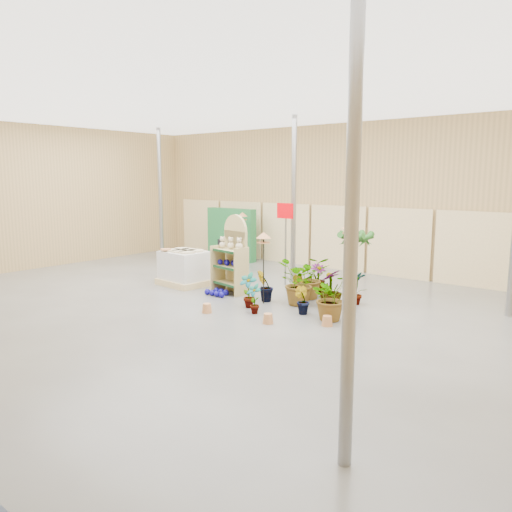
{
  "coord_description": "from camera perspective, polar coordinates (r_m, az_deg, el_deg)",
  "views": [
    {
      "loc": [
        7.74,
        -7.71,
        2.89
      ],
      "look_at": [
        0.3,
        1.5,
        1.0
      ],
      "focal_mm": 35.0,
      "sensor_mm": 36.0,
      "label": 1
    }
  ],
  "objects": [
    {
      "name": "pallet_stack",
      "position": [
        13.56,
        -8.15,
        -1.34
      ],
      "size": [
        1.36,
        1.16,
        0.95
      ],
      "rotation": [
        0.0,
        0.0,
        -0.07
      ],
      "color": "#D1B67C",
      "rests_on": "ground"
    },
    {
      "name": "trellis_stock",
      "position": [
        17.43,
        -2.84,
        2.5
      ],
      "size": [
        2.0,
        0.3,
        1.8
      ],
      "primitive_type": "cube",
      "color": "#1E6631",
      "rests_on": "ground"
    },
    {
      "name": "potted_plant_5",
      "position": [
        11.81,
        4.97,
        -3.62
      ],
      "size": [
        0.41,
        0.38,
        0.61
      ],
      "primitive_type": "imported",
      "rotation": [
        0.0,
        0.0,
        3.54
      ],
      "color": "#205219",
      "rests_on": "ground"
    },
    {
      "name": "bird_table_back",
      "position": [
        16.26,
        -1.56,
        4.58
      ],
      "size": [
        0.34,
        0.34,
        1.75
      ],
      "color": "black",
      "rests_on": "ground"
    },
    {
      "name": "gazing_balls_floor",
      "position": [
        12.3,
        -4.44,
        -4.19
      ],
      "size": [
        0.63,
        0.39,
        0.15
      ],
      "color": "#0E0979",
      "rests_on": "ground"
    },
    {
      "name": "potted_plant_0",
      "position": [
        11.09,
        -0.89,
        -3.94
      ],
      "size": [
        0.44,
        0.33,
        0.79
      ],
      "primitive_type": "imported",
      "rotation": [
        0.0,
        0.0,
        0.11
      ],
      "color": "#205219",
      "rests_on": "ground"
    },
    {
      "name": "teddy_bears",
      "position": [
        12.3,
        -2.83,
        1.37
      ],
      "size": [
        0.72,
        0.18,
        0.3
      ],
      "color": "#C9B792",
      "rests_on": "display_shelf"
    },
    {
      "name": "potted_plant_2",
      "position": [
        11.29,
        4.88,
        -3.09
      ],
      "size": [
        0.96,
        1.06,
        1.03
      ],
      "primitive_type": "imported",
      "rotation": [
        0.0,
        0.0,
        4.89
      ],
      "color": "#205219",
      "rests_on": "ground"
    },
    {
      "name": "bird_table_right",
      "position": [
        11.23,
        10.6,
        3.11
      ],
      "size": [
        0.34,
        0.34,
        1.89
      ],
      "color": "black",
      "rests_on": "ground"
    },
    {
      "name": "gazing_balls_shelf",
      "position": [
        12.37,
        -2.94,
        -0.79
      ],
      "size": [
        0.72,
        0.25,
        0.14
      ],
      "color": "#0E0979",
      "rests_on": "display_shelf"
    },
    {
      "name": "potted_plant_8",
      "position": [
        10.63,
        -0.22,
        -4.91
      ],
      "size": [
        0.36,
        0.26,
        0.65
      ],
      "primitive_type": "imported",
      "rotation": [
        0.0,
        0.0,
        6.2
      ],
      "color": "#205219",
      "rests_on": "ground"
    },
    {
      "name": "potted_plant_10",
      "position": [
        10.24,
        8.58,
        -4.67
      ],
      "size": [
        1.01,
        1.07,
        0.95
      ],
      "primitive_type": "imported",
      "rotation": [
        0.0,
        0.0,
        1.18
      ],
      "color": "#205219",
      "rests_on": "ground"
    },
    {
      "name": "potted_plant_3",
      "position": [
        11.12,
        8.56,
        -3.77
      ],
      "size": [
        0.49,
        0.49,
        0.87
      ],
      "primitive_type": "imported",
      "rotation": [
        0.0,
        0.0,
        4.72
      ],
      "color": "#205219",
      "rests_on": "ground"
    },
    {
      "name": "palm",
      "position": [
        12.29,
        11.33,
        2.09
      ],
      "size": [
        0.7,
        0.7,
        1.69
      ],
      "color": "#4E3622",
      "rests_on": "ground"
    },
    {
      "name": "room",
      "position": [
        11.6,
        -3.0,
        5.72
      ],
      "size": [
        15.2,
        12.1,
        4.7
      ],
      "color": "#575755",
      "rests_on": "ground"
    },
    {
      "name": "potted_plant_11",
      "position": [
        12.68,
        7.05,
        -2.52
      ],
      "size": [
        0.55,
        0.55,
        0.72
      ],
      "primitive_type": "imported",
      "rotation": [
        0.0,
        0.0,
        1.04
      ],
      "color": "#205219",
      "rests_on": "ground"
    },
    {
      "name": "charcoal_planters",
      "position": [
        15.35,
        -3.09,
        0.1
      ],
      "size": [
        0.5,
        0.5,
        1.0
      ],
      "color": "black",
      "rests_on": "ground"
    },
    {
      "name": "bird_table_front",
      "position": [
        11.25,
        0.88,
        2.13
      ],
      "size": [
        0.34,
        0.34,
        1.66
      ],
      "color": "black",
      "rests_on": "ground"
    },
    {
      "name": "potted_plant_6",
      "position": [
        11.97,
        6.18,
        -2.43
      ],
      "size": [
        1.22,
        1.22,
        1.03
      ],
      "primitive_type": "imported",
      "rotation": [
        0.0,
        0.0,
        0.76
      ],
      "color": "#205219",
      "rests_on": "ground"
    },
    {
      "name": "potted_plant_9",
      "position": [
        10.65,
        5.26,
        -5.07
      ],
      "size": [
        0.33,
        0.27,
        0.59
      ],
      "primitive_type": "imported",
      "rotation": [
        0.0,
        0.0,
        3.18
      ],
      "color": "#205219",
      "rests_on": "ground"
    },
    {
      "name": "offer_sign",
      "position": [
        13.2,
        3.37,
        3.32
      ],
      "size": [
        0.5,
        0.08,
        2.2
      ],
      "color": "gray",
      "rests_on": "ground"
    },
    {
      "name": "display_shelf",
      "position": [
        12.43,
        -2.61,
        -0.16
      ],
      "size": [
        0.9,
        0.65,
        1.97
      ],
      "rotation": [
        0.0,
        0.0,
        -0.17
      ],
      "color": "tan",
      "rests_on": "ground"
    },
    {
      "name": "potted_plant_1",
      "position": [
        11.62,
        1.01,
        -3.46
      ],
      "size": [
        0.42,
        0.48,
        0.74
      ],
      "primitive_type": "imported",
      "rotation": [
        0.0,
        0.0,
        4.45
      ],
      "color": "#205219",
      "rests_on": "ground"
    },
    {
      "name": "potted_plant_4",
      "position": [
        11.6,
        11.48,
        -3.57
      ],
      "size": [
        0.41,
        0.48,
        0.78
      ],
      "primitive_type": "imported",
      "rotation": [
        0.0,
        0.0,
        4.32
      ],
      "color": "#205219",
      "rests_on": "ground"
    }
  ]
}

